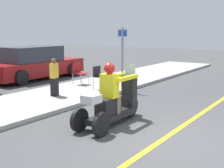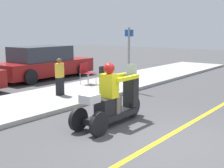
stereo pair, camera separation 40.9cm
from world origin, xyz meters
name	(u,v)px [view 1 (the left image)]	position (x,y,z in m)	size (l,w,h in m)	color
ground_plane	(163,140)	(0.00, 0.00, 0.00)	(60.00, 60.00, 0.00)	#424244
lane_stripe	(169,136)	(0.29, 0.00, 0.00)	(24.00, 0.12, 0.01)	gold
sidewalk_strip	(16,107)	(0.00, 4.60, 0.06)	(28.00, 2.80, 0.12)	#9E9E99
motorcycle_trike	(112,102)	(0.30, 1.46, 0.54)	(2.28, 0.70, 1.49)	black
spectator_end_of_line	(54,78)	(1.52, 4.54, 0.70)	(0.32, 0.24, 1.21)	black
folding_chair_set_back	(99,75)	(3.30, 4.03, 0.62)	(0.47, 0.47, 0.82)	#A5A8AD
folding_chair_curbside	(79,72)	(3.62, 5.26, 0.62)	(0.47, 0.47, 0.82)	#A5A8AD
parked_car_lot_left	(34,64)	(4.11, 8.31, 0.71)	(4.83, 1.94, 1.50)	maroon
street_sign	(122,55)	(3.92, 3.45, 1.32)	(0.08, 0.36, 2.20)	gray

